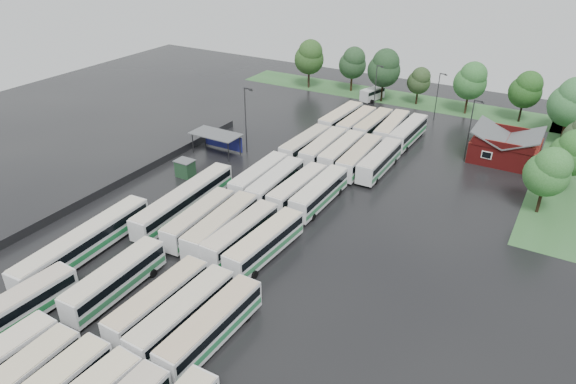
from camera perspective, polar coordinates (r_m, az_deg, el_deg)
The scene contains 51 objects.
ground at distance 61.43m, azimuth -7.32°, elevation -6.20°, with size 160.00×160.00×0.00m, color black.
brick_building at distance 88.80m, azimuth 22.94°, elevation 4.38°, with size 10.07×8.60×5.39m.
wash_shed at distance 84.82m, azimuth -7.85°, elevation 6.18°, with size 8.20×4.20×3.58m.
utility_hut at distance 78.34m, azimuth -11.36°, elevation 2.61°, with size 2.70×2.20×2.62m.
grass_strip_north at distance 113.82m, azimuth 13.74°, elevation 9.83°, with size 80.00×10.00×0.01m, color #2F5E2D.
grass_strip_east at distance 89.20m, azimuth 28.96°, elevation 1.77°, with size 10.00×50.00×0.01m, color #2F5E2D.
west_fence at distance 79.64m, azimuth -16.73°, elevation 1.78°, with size 0.10×50.00×1.20m, color #2D2D30.
bus_r1c0 at distance 55.98m, azimuth -18.62°, elevation -9.18°, with size 2.99×12.34×3.41m.
bus_r1c2 at distance 52.04m, azimuth -14.16°, elevation -11.71°, with size 2.72×12.06×3.35m.
bus_r1c3 at distance 50.02m, azimuth -11.58°, elevation -13.18°, with size 2.90×12.50×3.46m.
bus_r1c4 at distance 48.39m, azimuth -8.51°, elevation -14.57°, with size 2.87×12.41×3.44m.
bus_r2c0 at distance 63.85m, azimuth -9.81°, elevation -2.98°, with size 3.16×12.19×3.36m.
bus_r2c1 at distance 61.95m, azimuth -7.40°, elevation -3.74°, with size 3.32×12.83×3.54m.
bus_r2c2 at distance 60.43m, azimuth -5.22°, elevation -4.61°, with size 2.84×12.16×3.37m.
bus_r2c3 at distance 58.54m, azimuth -2.57°, elevation -5.67°, with size 3.23×12.42×3.43m.
bus_r3c0 at distance 73.12m, azimuth -3.16°, elevation 1.70°, with size 2.85×12.30×3.41m.
bus_r3c1 at distance 71.34m, azimuth -1.36°, elevation 1.02°, with size 3.05×12.35×3.41m.
bus_r3c2 at distance 69.86m, azimuth 1.09°, elevation 0.37°, with size 2.86×12.14×3.36m.
bus_r3c3 at distance 68.90m, azimuth 3.51°, elevation -0.07°, with size 2.68×12.33×3.43m.
bus_r4c0 at distance 83.69m, azimuth 1.92°, elevation 5.30°, with size 2.98×12.30×3.40m.
bus_r4c1 at distance 82.25m, azimuth 3.98°, elevation 4.85°, with size 2.99×12.61×3.49m.
bus_r4c2 at distance 81.25m, azimuth 5.98°, elevation 4.44°, with size 2.85×12.43×3.45m.
bus_r4c3 at distance 79.60m, azimuth 7.95°, elevation 3.83°, with size 3.09×12.80×3.54m.
bus_r4c4 at distance 79.06m, azimuth 10.12°, elevation 3.44°, with size 2.69×12.42×3.45m.
bus_r5c0 at distance 95.29m, azimuth 5.91°, elevation 8.13°, with size 3.18×12.71×3.51m.
bus_r5c1 at distance 93.64m, azimuth 7.61°, elevation 7.60°, with size 2.72×12.04×3.34m.
bus_r5c2 at distance 92.95m, azimuth 9.45°, elevation 7.32°, with size 2.78×12.18×3.38m.
bus_r5c3 at distance 91.96m, azimuth 11.45°, elevation 6.94°, with size 3.24×12.64×3.49m.
bus_r5c4 at distance 90.90m, azimuth 13.22°, elevation 6.47°, with size 2.86×12.40×3.44m.
artic_bus_west_b at distance 68.38m, azimuth -11.40°, elevation -0.86°, with size 3.33×18.35×3.39m.
artic_bus_west_c at distance 62.90m, azimuth -21.66°, elevation -5.25°, with size 3.48×18.57×3.43m.
minibus at distance 112.07m, azimuth 9.35°, elevation 10.75°, with size 3.67×6.31×2.60m.
tree_north_0 at distance 117.93m, azimuth 2.41°, elevation 14.78°, with size 6.60×6.60×10.92m.
tree_north_1 at distance 116.40m, azimuth 7.24°, elevation 14.07°, with size 5.98×5.98×9.90m.
tree_north_2 at distance 109.95m, azimuth 10.68°, elevation 13.42°, with size 6.74×6.74×11.17m.
tree_north_3 at distance 110.26m, azimuth 14.40°, elevation 11.92°, with size 4.75×4.75×7.87m.
tree_north_4 at distance 106.91m, azimuth 19.68°, elevation 11.59°, with size 6.29×6.29×10.43m.
tree_north_5 at distance 106.26m, azimuth 24.97°, elevation 10.30°, with size 5.96×5.96×9.87m.
tree_north_6 at distance 105.27m, azimuth 29.04°, elevation 8.77°, with size 5.22×5.22×8.65m.
tree_east_0 at distance 72.96m, azimuth 26.99°, elevation 2.05°, with size 5.68×5.68×9.41m.
tree_east_1 at distance 80.31m, azimuth 29.02°, elevation 3.85°, with size 5.72×5.72×9.47m.
tree_east_3 at distance 97.82m, azimuth 29.05°, elevation 8.76°, with size 7.13×7.13×11.82m.
tree_east_4 at distance 102.47m, azimuth 29.24°, elevation 8.86°, with size 6.17×6.17×10.22m.
lamp_post_ne at distance 84.96m, azimuth 19.66°, elevation 6.89°, with size 1.56×0.30×10.13m.
lamp_post_nw at distance 83.46m, azimuth -4.67°, elevation 8.48°, with size 1.69×0.33×10.99m.
lamp_post_back_w at distance 104.10m, azimuth 9.77°, elevation 11.63°, with size 1.43×0.28×9.28m.
lamp_post_back_e at distance 101.93m, azimuth 16.33°, elevation 10.48°, with size 1.40×0.27×9.09m.
puddle_0 at distance 52.07m, azimuth -25.29°, elevation -16.72°, with size 5.52×5.52×0.01m, color black.
puddle_1 at distance 48.07m, azimuth -16.96°, elevation -19.31°, with size 4.51×4.51×0.01m, color black.
puddle_2 at distance 67.84m, azimuth -10.95°, elevation -2.90°, with size 8.15×8.15×0.01m, color black.
puddle_3 at distance 56.48m, azimuth -7.32°, elevation -9.70°, with size 3.74×3.74×0.01m, color black.
Camera 1 is at (32.04, -39.40, 34.58)m, focal length 32.00 mm.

